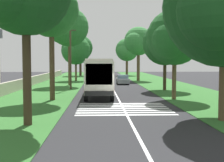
% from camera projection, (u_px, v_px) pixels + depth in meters
% --- Properties ---
extents(ground, '(160.00, 160.00, 0.00)m').
position_uv_depth(ground, '(122.00, 105.00, 24.33)').
color(ground, '#262628').
extents(grass_verge_left, '(120.00, 8.00, 0.04)m').
position_uv_depth(grass_verge_left, '(49.00, 89.00, 38.93)').
color(grass_verge_left, '#2D6628').
rests_on(grass_verge_left, ground).
extents(grass_verge_right, '(120.00, 8.00, 0.04)m').
position_uv_depth(grass_verge_right, '(176.00, 88.00, 39.65)').
color(grass_verge_right, '#2D6628').
rests_on(grass_verge_right, ground).
extents(centre_line, '(110.00, 0.16, 0.01)m').
position_uv_depth(centre_line, '(113.00, 89.00, 39.29)').
color(centre_line, silver).
rests_on(centre_line, ground).
extents(coach_bus, '(11.16, 2.62, 3.73)m').
position_uv_depth(coach_bus, '(99.00, 75.00, 30.53)').
color(coach_bus, silver).
rests_on(coach_bus, ground).
extents(zebra_crossing, '(5.85, 6.80, 0.01)m').
position_uv_depth(zebra_crossing, '(123.00, 109.00, 22.60)').
color(zebra_crossing, silver).
rests_on(zebra_crossing, ground).
extents(trailing_car_0, '(4.30, 1.78, 1.43)m').
position_uv_depth(trailing_car_0, '(123.00, 80.00, 47.26)').
color(trailing_car_0, gray).
rests_on(trailing_car_0, ground).
extents(trailing_car_1, '(4.30, 1.78, 1.43)m').
position_uv_depth(trailing_car_1, '(100.00, 77.00, 55.59)').
color(trailing_car_1, '#145933').
rests_on(trailing_car_1, ground).
extents(trailing_car_2, '(4.30, 1.78, 1.43)m').
position_uv_depth(trailing_car_2, '(100.00, 75.00, 62.08)').
color(trailing_car_2, silver).
rests_on(trailing_car_2, ground).
extents(trailing_car_3, '(4.30, 1.78, 1.43)m').
position_uv_depth(trailing_car_3, '(100.00, 74.00, 67.26)').
color(trailing_car_3, gold).
rests_on(trailing_car_3, ground).
extents(roadside_tree_left_0, '(5.92, 5.24, 8.12)m').
position_uv_depth(roadside_tree_left_0, '(75.00, 51.00, 54.80)').
color(roadside_tree_left_0, brown).
rests_on(roadside_tree_left_0, grass_verge_left).
extents(roadside_tree_left_1, '(5.51, 4.85, 10.43)m').
position_uv_depth(roadside_tree_left_1, '(50.00, 11.00, 26.92)').
color(roadside_tree_left_1, '#4C3826').
rests_on(roadside_tree_left_1, grass_verge_left).
extents(roadside_tree_left_3, '(7.01, 5.71, 11.24)m').
position_uv_depth(roadside_tree_left_3, '(68.00, 28.00, 43.98)').
color(roadside_tree_left_3, brown).
rests_on(roadside_tree_left_3, grass_verge_left).
extents(roadside_tree_left_4, '(7.39, 5.99, 9.81)m').
position_uv_depth(roadside_tree_left_4, '(80.00, 49.00, 74.32)').
color(roadside_tree_left_4, '#3D2D1E').
rests_on(roadside_tree_left_4, grass_verge_left).
extents(roadside_tree_right_0, '(6.57, 5.23, 9.75)m').
position_uv_depth(roadside_tree_right_0, '(137.00, 42.00, 55.33)').
color(roadside_tree_right_0, brown).
rests_on(roadside_tree_right_0, grass_verge_right).
extents(roadside_tree_right_1, '(6.56, 5.40, 8.39)m').
position_uv_depth(roadside_tree_right_1, '(164.00, 44.00, 36.65)').
color(roadside_tree_right_1, '#3D2D1E').
rests_on(roadside_tree_right_1, grass_verge_right).
extents(roadside_tree_right_2, '(5.84, 5.10, 8.21)m').
position_uv_depth(roadside_tree_right_2, '(173.00, 39.00, 27.72)').
color(roadside_tree_right_2, brown).
rests_on(roadside_tree_right_2, grass_verge_right).
extents(roadside_tree_right_3, '(6.66, 5.69, 9.24)m').
position_uv_depth(roadside_tree_right_3, '(126.00, 50.00, 76.42)').
color(roadside_tree_right_3, brown).
rests_on(roadside_tree_right_3, grass_verge_right).
extents(roadside_tree_right_4, '(8.55, 7.13, 10.23)m').
position_uv_depth(roadside_tree_right_4, '(221.00, 9.00, 17.68)').
color(roadside_tree_right_4, brown).
rests_on(roadside_tree_right_4, grass_verge_right).
extents(utility_pole, '(0.24, 1.40, 7.92)m').
position_uv_depth(utility_pole, '(70.00, 56.00, 37.92)').
color(utility_pole, '#473828').
rests_on(utility_pole, grass_verge_left).
extents(roadside_wall, '(70.00, 0.40, 1.26)m').
position_uv_depth(roadside_wall, '(31.00, 81.00, 43.73)').
color(roadside_wall, '#B2A893').
rests_on(roadside_wall, grass_verge_left).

